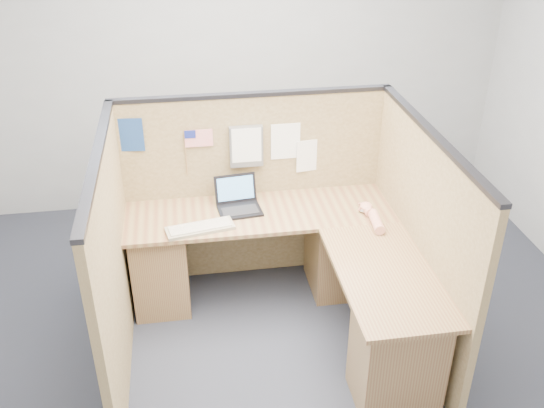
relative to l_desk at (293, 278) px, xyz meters
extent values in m
plane|color=#212230|center=(-0.18, -0.29, -0.39)|extent=(5.00, 5.00, 0.00)
plane|color=#9D9FA2|center=(-0.18, 1.96, 1.01)|extent=(5.00, 0.00, 5.00)
cube|color=brown|center=(-0.18, 0.71, 0.36)|extent=(2.05, 0.05, 1.50)
cube|color=#232328|center=(-0.18, 0.71, 1.12)|extent=(2.05, 0.06, 0.03)
cube|color=brown|center=(-1.18, -0.19, 0.36)|extent=(0.05, 1.80, 1.50)
cube|color=#232328|center=(-1.18, -0.19, 1.12)|extent=(0.06, 1.80, 0.03)
cube|color=brown|center=(0.82, -0.19, 0.36)|extent=(0.05, 1.80, 1.50)
cube|color=#232328|center=(0.82, -0.19, 1.12)|extent=(0.06, 1.80, 0.03)
cube|color=brown|center=(-0.18, 0.39, 0.32)|extent=(1.95, 0.60, 0.03)
cube|color=brown|center=(0.49, -0.49, 0.32)|extent=(0.60, 1.15, 0.03)
cube|color=brown|center=(-0.93, 0.39, -0.04)|extent=(0.40, 0.50, 0.70)
cube|color=brown|center=(0.42, 0.39, -0.04)|extent=(0.40, 0.50, 0.70)
cube|color=brown|center=(0.49, -0.81, -0.04)|extent=(0.50, 0.40, 0.70)
cube|color=black|center=(-0.33, 0.42, 0.35)|extent=(0.33, 0.26, 0.02)
cube|color=black|center=(-0.33, 0.56, 0.46)|extent=(0.31, 0.10, 0.21)
cube|color=teal|center=(-0.33, 0.55, 0.46)|extent=(0.27, 0.08, 0.17)
cube|color=gray|center=(-0.63, 0.21, 0.35)|extent=(0.49, 0.25, 0.02)
cube|color=silver|center=(-0.63, 0.21, 0.37)|extent=(0.45, 0.21, 0.01)
ellipsoid|color=silver|center=(0.58, 0.27, 0.36)|extent=(0.11, 0.07, 0.04)
ellipsoid|color=tan|center=(0.58, 0.26, 0.39)|extent=(0.09, 0.11, 0.05)
cylinder|color=tan|center=(0.59, 0.21, 0.37)|extent=(0.06, 0.05, 0.06)
cylinder|color=tan|center=(0.60, 0.07, 0.37)|extent=(0.10, 0.27, 0.08)
cube|color=navy|center=(-1.06, 0.68, 0.88)|extent=(0.19, 0.02, 0.25)
cylinder|color=olive|center=(-0.68, 0.67, 0.72)|extent=(0.01, 0.01, 0.35)
cube|color=red|center=(-0.58, 0.67, 0.83)|extent=(0.20, 0.00, 0.13)
cube|color=navy|center=(-0.64, 0.67, 0.86)|extent=(0.08, 0.00, 0.06)
cube|color=slate|center=(-0.24, 0.66, 0.74)|extent=(0.25, 0.05, 0.31)
cube|color=white|center=(-0.24, 0.63, 0.76)|extent=(0.22, 0.01, 0.27)
cube|color=white|center=(0.06, 0.68, 0.75)|extent=(0.22, 0.01, 0.28)
cube|color=white|center=(0.24, 0.68, 0.62)|extent=(0.20, 0.03, 0.26)
camera|label=1|loc=(-0.69, -3.40, 2.57)|focal=40.00mm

